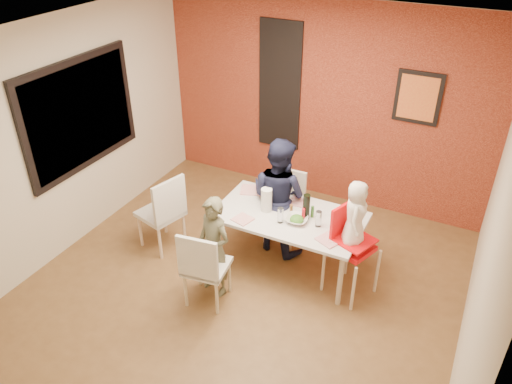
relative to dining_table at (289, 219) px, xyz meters
The scene contains 35 objects.
ground 0.89m from the dining_table, 116.50° to the right, with size 4.50×4.50×0.00m, color brown.
ceiling 2.17m from the dining_table, 116.50° to the right, with size 4.50×4.50×0.02m, color white.
wall_back 1.86m from the dining_table, 99.50° to the left, with size 4.50×0.02×2.70m, color beige.
wall_front 2.92m from the dining_table, 95.72° to the right, with size 4.50×0.02×2.70m, color beige.
wall_left 2.69m from the dining_table, 167.41° to the right, with size 0.02×4.50×2.70m, color beige.
wall_right 2.17m from the dining_table, 16.03° to the right, with size 0.02×4.50×2.70m, color beige.
brick_accent_wall 1.84m from the dining_table, 99.62° to the left, with size 4.50×0.02×2.70m, color maroon.
picture_window_frame 2.69m from the dining_table, behind, with size 0.05×1.70×1.30m, color black.
picture_window_pane 2.68m from the dining_table, behind, with size 0.02×1.55×1.15m, color black.
glassblock_strip 2.07m from the dining_table, 118.14° to the left, with size 0.55×0.03×1.70m, color silver.
glassblock_surround 2.06m from the dining_table, 118.21° to the left, with size 0.60×0.03×1.76m, color black.
art_print_frame 2.15m from the dining_table, 60.83° to the left, with size 0.54×0.03×0.64m, color black.
art_print_canvas 2.13m from the dining_table, 60.60° to the left, with size 0.44×0.01×0.54m, color orange.
dining_table is the anchor object (origin of this frame).
chair_near 1.13m from the dining_table, 116.97° to the right, with size 0.48×0.48×0.93m.
chair_far 0.56m from the dining_table, 117.04° to the left, with size 0.43×0.43×0.90m.
chair_left 1.48m from the dining_table, 164.97° to the right, with size 0.56×0.56×0.99m.
high_chair 0.75m from the dining_table, ahead, with size 0.56×0.56×1.04m.
child_near 0.93m from the dining_table, 124.42° to the right, with size 0.42×0.28×1.16m, color brown.
child_far 0.37m from the dining_table, 134.83° to the left, with size 0.71×0.55×1.45m, color #161932.
toddler 0.86m from the dining_table, ahead, with size 0.37×0.24×0.75m, color silver.
plate_near_left 0.53m from the dining_table, 143.76° to the right, with size 0.19×0.19×0.01m, color white.
plate_far_mid 0.30m from the dining_table, 92.64° to the left, with size 0.20×0.20×0.01m, color silver.
plate_near_right 0.61m from the dining_table, 23.50° to the right, with size 0.22×0.22×0.01m, color white.
plate_far_left 0.69m from the dining_table, 155.85° to the left, with size 0.24×0.24×0.01m, color white.
salad_bowl_a 0.17m from the dining_table, 34.78° to the right, with size 0.24×0.24×0.06m, color white.
salad_bowl_b 0.57m from the dining_table, 23.96° to the left, with size 0.23×0.23×0.06m, color white.
wine_bottle 0.28m from the dining_table, ahead, with size 0.08×0.08×0.29m, color black.
wine_glass_a 0.23m from the dining_table, 101.19° to the right, with size 0.06×0.06×0.18m, color white.
wine_glass_b 0.39m from the dining_table, ahead, with size 0.06×0.06×0.19m, color white.
paper_towel_roll 0.34m from the dining_table, behind, with size 0.12×0.12×0.28m, color silver.
condiment_red 0.22m from the dining_table, ahead, with size 0.04×0.04×0.14m, color red.
condiment_green 0.28m from the dining_table, 18.75° to the left, with size 0.03×0.03×0.14m, color #307326.
condiment_brown 0.13m from the dining_table, 54.27° to the left, with size 0.03×0.03×0.13m, color brown.
sippy_cup 0.72m from the dining_table, ahead, with size 0.07×0.07×0.11m, color orange.
Camera 1 is at (2.00, -3.70, 3.79)m, focal length 35.00 mm.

